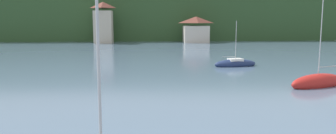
{
  "coord_description": "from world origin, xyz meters",
  "views": [
    {
      "loc": [
        -1.86,
        14.18,
        6.3
      ],
      "look_at": [
        0.0,
        39.14,
        2.7
      ],
      "focal_mm": 35.03,
      "sensor_mm": 36.0,
      "label": 1
    }
  ],
  "objects_px": {
    "sailboat_mid_2": "(318,82)",
    "sailboat_far_5": "(235,64)",
    "shore_building_westcentral": "(196,30)",
    "shore_building_west": "(103,23)"
  },
  "relations": [
    {
      "from": "sailboat_mid_2",
      "to": "sailboat_far_5",
      "type": "xyz_separation_m",
      "value": [
        -4.03,
        14.15,
        -0.05
      ]
    },
    {
      "from": "sailboat_mid_2",
      "to": "shore_building_westcentral",
      "type": "bearing_deg",
      "value": -108.46
    },
    {
      "from": "sailboat_far_5",
      "to": "shore_building_westcentral",
      "type": "bearing_deg",
      "value": 77.39
    },
    {
      "from": "shore_building_west",
      "to": "sailboat_mid_2",
      "type": "height_order",
      "value": "shore_building_west"
    },
    {
      "from": "shore_building_westcentral",
      "to": "sailboat_far_5",
      "type": "bearing_deg",
      "value": -92.58
    },
    {
      "from": "shore_building_west",
      "to": "sailboat_mid_2",
      "type": "bearing_deg",
      "value": -66.11
    },
    {
      "from": "shore_building_westcentral",
      "to": "sailboat_far_5",
      "type": "distance_m",
      "value": 47.89
    },
    {
      "from": "shore_building_westcentral",
      "to": "sailboat_mid_2",
      "type": "distance_m",
      "value": 62.0
    },
    {
      "from": "shore_building_west",
      "to": "shore_building_westcentral",
      "type": "bearing_deg",
      "value": -0.5
    },
    {
      "from": "shore_building_west",
      "to": "sailboat_mid_2",
      "type": "relative_size",
      "value": 1.16
    }
  ]
}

